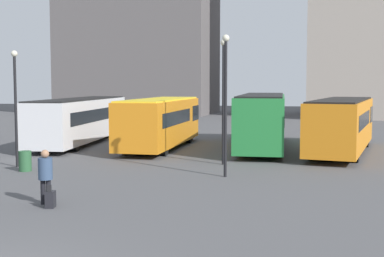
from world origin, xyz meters
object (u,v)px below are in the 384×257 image
Objects in this scene: bus_1 at (161,121)px; lamp_post_1 at (226,94)px; traveler at (45,172)px; suitcase at (50,199)px; bus_2 at (262,119)px; bus_3 at (342,123)px; bus_0 at (81,119)px; lamp_post_0 at (223,91)px; lamp_post_2 at (15,98)px; trash_bin at (25,161)px.

lamp_post_1 is at bearing -149.74° from bus_1.
traveler is 2.35× the size of suitcase.
bus_3 is (4.30, -1.12, -0.11)m from bus_2.
bus_1 is at bearing -11.36° from traveler.
bus_0 is 17.00m from traveler.
lamp_post_1 is at bearing -47.09° from suitcase.
lamp_post_0 is at bearing -36.98° from traveler.
bus_2 is 6.92m from lamp_post_0.
traveler reaches higher than suitcase.
lamp_post_1 is 9.38m from lamp_post_2.
trash_bin is at bearing -176.85° from lamp_post_1.
bus_0 is at bearing 94.71° from bus_3.
bus_2 is at bearing -78.57° from bus_1.
trash_bin is (-8.42, -0.46, -2.85)m from lamp_post_1.
lamp_post_1 is at bearing 3.15° from trash_bin.
lamp_post_2 is (1.20, -9.45, 1.52)m from bus_0.
traveler is at bearing -127.63° from lamp_post_1.
bus_3 is at bearing 44.95° from lamp_post_0.
traveler is at bearing -178.40° from bus_1.
lamp_post_1 is 6.54× the size of trash_bin.
traveler is 0.90m from suitcase.
lamp_post_1 is (10.56, -9.96, 1.76)m from bus_0.
lamp_post_0 reaches higher than bus_0.
traveler is (0.49, -14.53, -0.54)m from bus_1.
lamp_post_2 is (-9.37, 0.51, -0.24)m from lamp_post_1.
bus_0 is 14.78× the size of trash_bin.
bus_3 is 1.92× the size of lamp_post_0.
bus_1 is 5.80m from bus_2.
lamp_post_1 reaches higher than bus_0.
lamp_post_1 is at bearing -50.92° from traveler.
lamp_post_0 is at bearing 100.62° from lamp_post_1.
traveler is 8.29m from lamp_post_2.
bus_1 is at bearing 98.99° from bus_2.
traveler reaches higher than trash_bin.
bus_2 reaches higher than bus_1.
bus_3 is 7.96m from lamp_post_0.
bus_1 is 9.71m from trash_bin.
traveler is 7.85m from lamp_post_1.
bus_0 reaches higher than trash_bin.
bus_1 is 14.55m from traveler.
lamp_post_0 reaches higher than traveler.
bus_2 is 2.04× the size of lamp_post_0.
trash_bin is (-4.18, 5.87, 0.17)m from suitcase.
bus_3 is at bearing -100.13° from bus_0.
traveler is (-9.49, -14.59, -0.57)m from bus_3.
bus_3 is 17.60m from suitcase.
lamp_post_0 is (-5.50, -5.49, 1.76)m from bus_3.
trash_bin is at bearing 135.83° from bus_2.
bus_0 is 14.62m from lamp_post_1.
lamp_post_1 reaches higher than bus_1.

